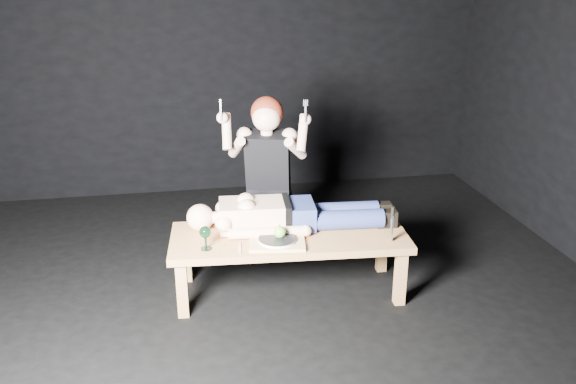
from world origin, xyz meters
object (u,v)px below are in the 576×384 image
object	(u,v)px
table	(289,263)
serving_tray	(277,242)
carving_knife	(392,224)
kneeling_woman	(269,175)
goblet	(206,238)
lying_man	(294,211)

from	to	relation	value
table	serving_tray	world-z (taller)	serving_tray
table	carving_knife	xyz separation A→B (m)	(0.67, -0.23, 0.35)
kneeling_woman	serving_tray	distance (m)	0.81
serving_tray	goblet	distance (m)	0.48
lying_man	goblet	size ratio (longest dim) A/B	9.30
lying_man	goblet	world-z (taller)	lying_man
goblet	kneeling_woman	bearing A→B (deg)	54.81
kneeling_woman	goblet	distance (m)	0.96
lying_man	kneeling_woman	distance (m)	0.53
table	goblet	bearing A→B (deg)	-163.23
lying_man	serving_tray	world-z (taller)	lying_man
serving_tray	carving_knife	bearing A→B (deg)	-6.90
carving_knife	kneeling_woman	bearing A→B (deg)	133.33
table	kneeling_woman	world-z (taller)	kneeling_woman
serving_tray	goblet	world-z (taller)	goblet
table	goblet	world-z (taller)	goblet
table	lying_man	world-z (taller)	lying_man
table	lying_man	distance (m)	0.38
lying_man	serving_tray	distance (m)	0.34
table	kneeling_woman	bearing A→B (deg)	97.94
goblet	table	bearing A→B (deg)	12.57
kneeling_woman	goblet	bearing A→B (deg)	-110.51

